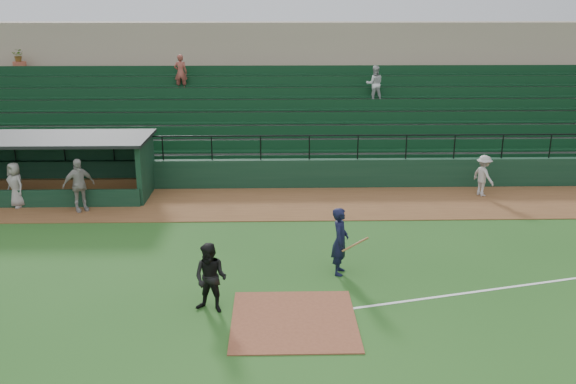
{
  "coord_description": "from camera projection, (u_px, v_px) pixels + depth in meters",
  "views": [
    {
      "loc": [
        -0.45,
        -13.93,
        7.24
      ],
      "look_at": [
        0.0,
        5.0,
        1.4
      ],
      "focal_mm": 37.6,
      "sensor_mm": 36.0,
      "label": 1
    }
  ],
  "objects": [
    {
      "name": "ground",
      "position": [
        293.0,
        301.0,
        15.46
      ],
      "size": [
        90.0,
        90.0,
        0.0
      ],
      "primitive_type": "plane",
      "color": "#204E19",
      "rests_on": "ground"
    },
    {
      "name": "warning_track",
      "position": [
        286.0,
        203.0,
        23.09
      ],
      "size": [
        40.0,
        4.0,
        0.03
      ],
      "primitive_type": "cube",
      "color": "brown",
      "rests_on": "ground"
    },
    {
      "name": "home_plate_dirt",
      "position": [
        294.0,
        320.0,
        14.5
      ],
      "size": [
        3.0,
        3.0,
        0.03
      ],
      "primitive_type": "cube",
      "color": "brown",
      "rests_on": "ground"
    },
    {
      "name": "stadium_structure",
      "position": [
        283.0,
        108.0,
        30.5
      ],
      "size": [
        38.0,
        13.08,
        6.4
      ],
      "color": "black",
      "rests_on": "ground"
    },
    {
      "name": "dugout",
      "position": [
        41.0,
        162.0,
        23.97
      ],
      "size": [
        8.9,
        3.2,
        2.42
      ],
      "color": "black",
      "rests_on": "ground"
    },
    {
      "name": "batter_at_plate",
      "position": [
        340.0,
        241.0,
        16.82
      ],
      "size": [
        1.1,
        0.79,
        1.94
      ],
      "color": "black",
      "rests_on": "ground"
    },
    {
      "name": "umpire",
      "position": [
        211.0,
        278.0,
        14.73
      ],
      "size": [
        1.03,
        0.91,
        1.78
      ],
      "primitive_type": "imported",
      "rotation": [
        0.0,
        0.0,
        -0.32
      ],
      "color": "black",
      "rests_on": "ground"
    },
    {
      "name": "runner",
      "position": [
        483.0,
        176.0,
        23.79
      ],
      "size": [
        0.98,
        1.21,
        1.64
      ],
      "primitive_type": "imported",
      "rotation": [
        0.0,
        0.0,
        1.97
      ],
      "color": "#ABA5A0",
      "rests_on": "warning_track"
    },
    {
      "name": "dugout_player_a",
      "position": [
        79.0,
        185.0,
        21.94
      ],
      "size": [
        1.22,
        1.05,
        1.97
      ],
      "primitive_type": "imported",
      "rotation": [
        0.0,
        0.0,
        0.61
      ],
      "color": "#9C9892",
      "rests_on": "warning_track"
    },
    {
      "name": "dugout_player_b",
      "position": [
        16.0,
        185.0,
        22.43
      ],
      "size": [
        1.0,
        0.92,
        1.71
      ],
      "primitive_type": "imported",
      "rotation": [
        0.0,
        0.0,
        -0.6
      ],
      "color": "gray",
      "rests_on": "warning_track"
    }
  ]
}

